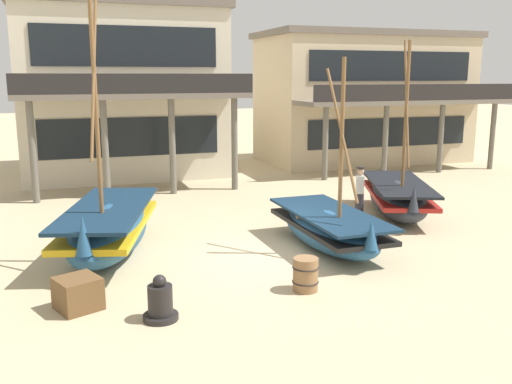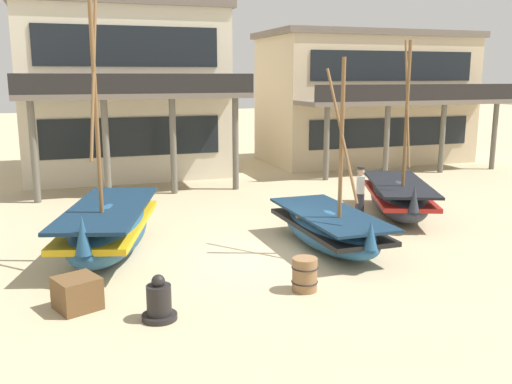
{
  "view_description": "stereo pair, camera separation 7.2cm",
  "coord_description": "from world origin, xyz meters",
  "px_view_note": "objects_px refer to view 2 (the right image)",
  "views": [
    {
      "loc": [
        -4.72,
        -12.5,
        4.37
      ],
      "look_at": [
        0.0,
        1.0,
        1.4
      ],
      "focal_mm": 39.47,
      "sensor_mm": 36.0,
      "label": 1
    },
    {
      "loc": [
        -4.65,
        -12.53,
        4.37
      ],
      "look_at": [
        0.0,
        1.0,
        1.4
      ],
      "focal_mm": 39.47,
      "sensor_mm": 36.0,
      "label": 2
    }
  ],
  "objects_px": {
    "wooden_barrel": "(305,274)",
    "cargo_crate": "(77,293)",
    "fishing_boat_far_right": "(399,197)",
    "harbor_building_main": "(122,91)",
    "capstan_winch": "(159,302)",
    "fishing_boat_centre_large": "(329,228)",
    "fisherman_by_hull": "(360,195)",
    "fishing_boat_near_left": "(109,228)",
    "harbor_building_annex": "(365,97)"
  },
  "relations": [
    {
      "from": "capstan_winch",
      "to": "harbor_building_main",
      "type": "xyz_separation_m",
      "value": [
        1.19,
        16.73,
        3.37
      ]
    },
    {
      "from": "cargo_crate",
      "to": "harbor_building_main",
      "type": "height_order",
      "value": "harbor_building_main"
    },
    {
      "from": "wooden_barrel",
      "to": "harbor_building_annex",
      "type": "bearing_deg",
      "value": 56.91
    },
    {
      "from": "capstan_winch",
      "to": "cargo_crate",
      "type": "distance_m",
      "value": 1.71
    },
    {
      "from": "wooden_barrel",
      "to": "harbor_building_annex",
      "type": "distance_m",
      "value": 19.11
    },
    {
      "from": "wooden_barrel",
      "to": "capstan_winch",
      "type": "bearing_deg",
      "value": -172.1
    },
    {
      "from": "fisherman_by_hull",
      "to": "cargo_crate",
      "type": "height_order",
      "value": "fisherman_by_hull"
    },
    {
      "from": "capstan_winch",
      "to": "fishing_boat_near_left",
      "type": "bearing_deg",
      "value": 97.22
    },
    {
      "from": "fishing_boat_centre_large",
      "to": "cargo_crate",
      "type": "relative_size",
      "value": 6.4
    },
    {
      "from": "wooden_barrel",
      "to": "harbor_building_main",
      "type": "bearing_deg",
      "value": 96.6
    },
    {
      "from": "fisherman_by_hull",
      "to": "harbor_building_main",
      "type": "height_order",
      "value": "harbor_building_main"
    },
    {
      "from": "fisherman_by_hull",
      "to": "harbor_building_annex",
      "type": "height_order",
      "value": "harbor_building_annex"
    },
    {
      "from": "fishing_boat_far_right",
      "to": "wooden_barrel",
      "type": "distance_m",
      "value": 7.24
    },
    {
      "from": "capstan_winch",
      "to": "cargo_crate",
      "type": "bearing_deg",
      "value": 144.64
    },
    {
      "from": "wooden_barrel",
      "to": "harbor_building_main",
      "type": "xyz_separation_m",
      "value": [
        -1.89,
        16.3,
        3.34
      ]
    },
    {
      "from": "fishing_boat_far_right",
      "to": "cargo_crate",
      "type": "xyz_separation_m",
      "value": [
        -9.84,
        -4.29,
        -0.29
      ]
    },
    {
      "from": "fishing_boat_far_right",
      "to": "harbor_building_main",
      "type": "distance_m",
      "value": 13.9
    },
    {
      "from": "fisherman_by_hull",
      "to": "fishing_boat_far_right",
      "type": "bearing_deg",
      "value": 7.86
    },
    {
      "from": "harbor_building_main",
      "to": "wooden_barrel",
      "type": "bearing_deg",
      "value": -83.4
    },
    {
      "from": "capstan_winch",
      "to": "wooden_barrel",
      "type": "relative_size",
      "value": 1.23
    },
    {
      "from": "fishing_boat_far_right",
      "to": "fishing_boat_centre_large",
      "type": "bearing_deg",
      "value": -146.4
    },
    {
      "from": "harbor_building_main",
      "to": "fishing_boat_far_right",
      "type": "bearing_deg",
      "value": -57.63
    },
    {
      "from": "wooden_barrel",
      "to": "cargo_crate",
      "type": "xyz_separation_m",
      "value": [
        -4.47,
        0.56,
        -0.04
      ]
    },
    {
      "from": "capstan_winch",
      "to": "wooden_barrel",
      "type": "distance_m",
      "value": 3.1
    },
    {
      "from": "fishing_boat_near_left",
      "to": "capstan_winch",
      "type": "xyz_separation_m",
      "value": [
        0.54,
        -4.24,
        -0.35
      ]
    },
    {
      "from": "cargo_crate",
      "to": "fishing_boat_centre_large",
      "type": "bearing_deg",
      "value": 16.96
    },
    {
      "from": "fishing_boat_near_left",
      "to": "wooden_barrel",
      "type": "distance_m",
      "value": 5.27
    },
    {
      "from": "wooden_barrel",
      "to": "cargo_crate",
      "type": "bearing_deg",
      "value": 172.81
    },
    {
      "from": "fishing_boat_far_right",
      "to": "fisherman_by_hull",
      "type": "height_order",
      "value": "fishing_boat_far_right"
    },
    {
      "from": "fishing_boat_near_left",
      "to": "capstan_winch",
      "type": "distance_m",
      "value": 4.29
    },
    {
      "from": "fishing_boat_near_left",
      "to": "fishing_boat_centre_large",
      "type": "xyz_separation_m",
      "value": [
        5.39,
        -1.35,
        -0.15
      ]
    },
    {
      "from": "fishing_boat_near_left",
      "to": "fishing_boat_centre_large",
      "type": "distance_m",
      "value": 5.56
    },
    {
      "from": "fishing_boat_centre_large",
      "to": "harbor_building_main",
      "type": "bearing_deg",
      "value": 104.84
    },
    {
      "from": "fishing_boat_centre_large",
      "to": "harbor_building_main",
      "type": "height_order",
      "value": "harbor_building_main"
    },
    {
      "from": "fisherman_by_hull",
      "to": "capstan_winch",
      "type": "relative_size",
      "value": 1.96
    },
    {
      "from": "fisherman_by_hull",
      "to": "harbor_building_main",
      "type": "bearing_deg",
      "value": 116.3
    },
    {
      "from": "fishing_boat_far_right",
      "to": "cargo_crate",
      "type": "distance_m",
      "value": 10.74
    },
    {
      "from": "capstan_winch",
      "to": "harbor_building_annex",
      "type": "distance_m",
      "value": 21.25
    },
    {
      "from": "fishing_boat_near_left",
      "to": "wooden_barrel",
      "type": "height_order",
      "value": "fishing_boat_near_left"
    },
    {
      "from": "fishing_boat_near_left",
      "to": "fishing_boat_centre_large",
      "type": "bearing_deg",
      "value": -14.03
    },
    {
      "from": "fishing_boat_centre_large",
      "to": "harbor_building_main",
      "type": "distance_m",
      "value": 14.65
    },
    {
      "from": "cargo_crate",
      "to": "harbor_building_main",
      "type": "relative_size",
      "value": 0.08
    },
    {
      "from": "cargo_crate",
      "to": "harbor_building_main",
      "type": "bearing_deg",
      "value": 80.66
    },
    {
      "from": "fishing_boat_centre_large",
      "to": "harbor_building_annex",
      "type": "bearing_deg",
      "value": 57.42
    },
    {
      "from": "fishing_boat_far_right",
      "to": "wooden_barrel",
      "type": "height_order",
      "value": "fishing_boat_far_right"
    },
    {
      "from": "capstan_winch",
      "to": "cargo_crate",
      "type": "height_order",
      "value": "capstan_winch"
    },
    {
      "from": "fishing_boat_centre_large",
      "to": "fishing_boat_far_right",
      "type": "bearing_deg",
      "value": 33.6
    },
    {
      "from": "fisherman_by_hull",
      "to": "capstan_winch",
      "type": "xyz_separation_m",
      "value": [
        -6.95,
        -5.08,
        -0.5
      ]
    },
    {
      "from": "fisherman_by_hull",
      "to": "wooden_barrel",
      "type": "bearing_deg",
      "value": -129.8
    },
    {
      "from": "fishing_boat_far_right",
      "to": "fisherman_by_hull",
      "type": "bearing_deg",
      "value": -172.14
    }
  ]
}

